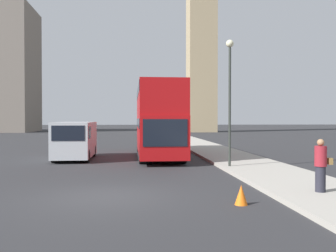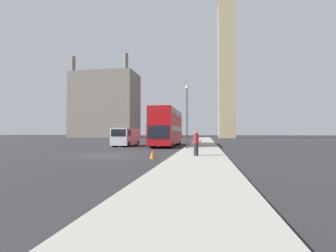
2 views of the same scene
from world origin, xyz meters
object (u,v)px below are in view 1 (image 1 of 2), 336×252
white_van (75,139)px  street_lamp (230,84)px  pedestrian (321,165)px  red_double_decker_bus (158,118)px

white_van → street_lamp: (7.96, -5.08, 2.87)m
white_van → street_lamp: street_lamp is taller
pedestrian → white_van: bearing=128.3°
white_van → red_double_decker_bus: bearing=13.0°
red_double_decker_bus → pedestrian: red_double_decker_bus is taller
white_van → pedestrian: 14.70m
pedestrian → street_lamp: 7.25m
red_double_decker_bus → white_van: bearing=-167.0°
pedestrian → street_lamp: street_lamp is taller
pedestrian → street_lamp: (-1.14, 6.45, 3.09)m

